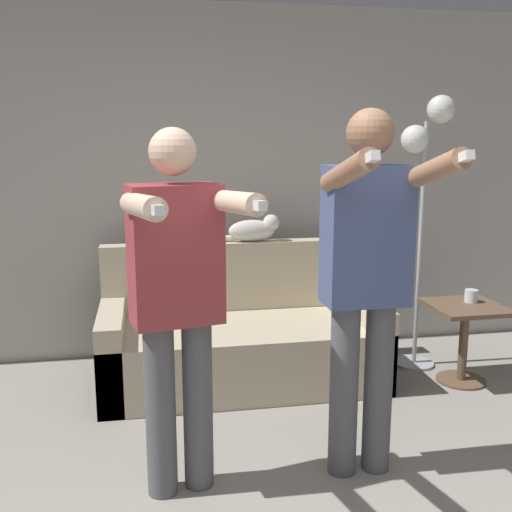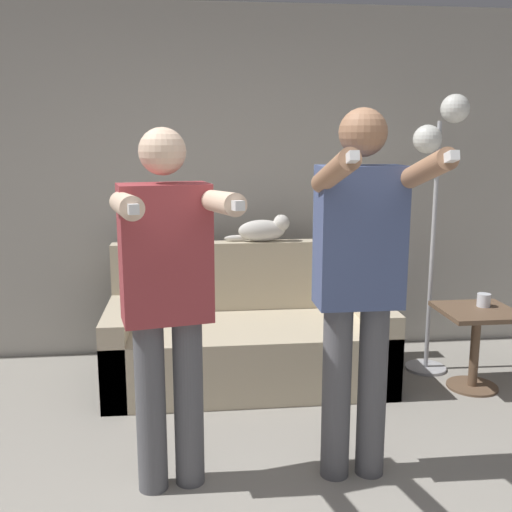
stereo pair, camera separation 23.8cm
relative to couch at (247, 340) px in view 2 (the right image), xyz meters
name	(u,v)px [view 2 (the right image)]	position (x,y,z in m)	size (l,w,h in m)	color
wall_back	(223,184)	(-0.12, 0.64, 1.02)	(10.00, 0.05, 2.60)	#B7B2A8
couch	(247,340)	(0.00, 0.00, 0.00)	(1.87, 0.88, 0.91)	beige
person_left	(167,291)	(-0.48, -1.27, 0.69)	(0.56, 0.74, 1.69)	#56565B
person_right	(359,273)	(0.40, -1.27, 0.75)	(0.47, 0.66, 1.78)	#56565B
cat	(264,229)	(0.16, 0.32, 0.72)	(0.47, 0.13, 0.19)	silver
floor_lamp	(439,161)	(1.31, 0.03, 1.21)	(0.37, 0.29, 1.93)	#B2B2B7
side_table	(476,331)	(1.48, -0.32, 0.11)	(0.48, 0.48, 0.54)	brown
cup	(484,300)	(1.55, -0.26, 0.31)	(0.09, 0.09, 0.09)	silver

